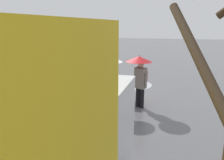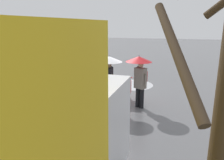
# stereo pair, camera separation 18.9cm
# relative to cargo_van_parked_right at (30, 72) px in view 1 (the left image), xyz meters

# --- Properties ---
(ground_plane) EXTENTS (90.00, 90.00, 0.00)m
(ground_plane) POSITION_rel_cargo_van_parked_right_xyz_m (-3.71, -0.66, -1.18)
(ground_plane) COLOR #5B5B5E
(slush_patch_near_cluster) EXTENTS (2.97, 2.97, 0.01)m
(slush_patch_near_cluster) POSITION_rel_cargo_van_parked_right_xyz_m (-1.29, -1.10, -1.18)
(slush_patch_near_cluster) COLOR #ADAFB5
(slush_patch_near_cluster) RESTS_ON ground
(slush_patch_under_van) EXTENTS (2.35, 2.35, 0.01)m
(slush_patch_under_van) POSITION_rel_cargo_van_parked_right_xyz_m (-4.30, -3.14, -1.18)
(slush_patch_under_van) COLOR #ADAFB5
(slush_patch_under_van) RESTS_ON ground
(slush_patch_mid_street) EXTENTS (1.25, 1.25, 0.01)m
(slush_patch_mid_street) POSITION_rel_cargo_van_parked_right_xyz_m (-3.36, 1.28, -1.18)
(slush_patch_mid_street) COLOR #ADAFB5
(slush_patch_mid_street) RESTS_ON ground
(cargo_van_parked_right) EXTENTS (2.41, 5.44, 2.60)m
(cargo_van_parked_right) POSITION_rel_cargo_van_parked_right_xyz_m (0.00, 0.00, 0.00)
(cargo_van_parked_right) COLOR white
(cargo_van_parked_right) RESTS_ON ground
(shopping_cart_vendor) EXTENTS (0.58, 0.83, 1.04)m
(shopping_cart_vendor) POSITION_rel_cargo_van_parked_right_xyz_m (-4.43, -0.33, -0.61)
(shopping_cart_vendor) COLOR red
(shopping_cart_vendor) RESTS_ON ground
(hand_dolly_boxes) EXTENTS (0.54, 0.72, 1.32)m
(hand_dolly_boxes) POSITION_rel_cargo_van_parked_right_xyz_m (-3.50, -0.42, -0.47)
(hand_dolly_boxes) COLOR #515156
(hand_dolly_boxes) RESTS_ON ground
(pedestrian_pink_side) EXTENTS (1.04, 1.04, 2.15)m
(pedestrian_pink_side) POSITION_rel_cargo_van_parked_right_xyz_m (-5.16, 0.19, 0.39)
(pedestrian_pink_side) COLOR black
(pedestrian_pink_side) RESTS_ON ground
(pedestrian_black_side) EXTENTS (1.04, 1.04, 2.15)m
(pedestrian_black_side) POSITION_rel_cargo_van_parked_right_xyz_m (-3.99, 0.54, 0.41)
(pedestrian_black_side) COLOR black
(pedestrian_black_side) RESTS_ON ground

